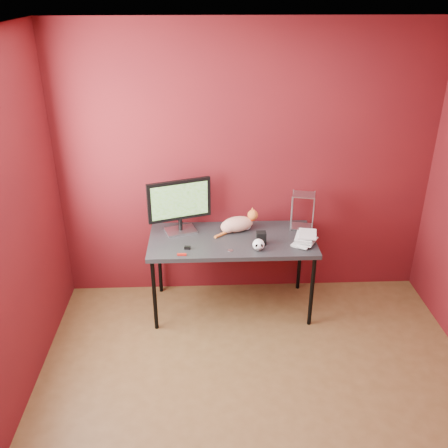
{
  "coord_description": "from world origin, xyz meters",
  "views": [
    {
      "loc": [
        -0.39,
        -2.62,
        2.86
      ],
      "look_at": [
        -0.23,
        1.15,
        1.01
      ],
      "focal_mm": 40.0,
      "sensor_mm": 36.0,
      "label": 1
    }
  ],
  "objects_px": {
    "monitor": "(179,204)",
    "speaker": "(261,239)",
    "desk": "(232,243)",
    "book_stack": "(300,187)",
    "skull_mug": "(258,245)",
    "cat": "(238,224)"
  },
  "relations": [
    {
      "from": "desk",
      "to": "monitor",
      "type": "bearing_deg",
      "value": 161.74
    },
    {
      "from": "desk",
      "to": "cat",
      "type": "xyz_separation_m",
      "value": [
        0.06,
        0.15,
        0.12
      ]
    },
    {
      "from": "desk",
      "to": "book_stack",
      "type": "xyz_separation_m",
      "value": [
        0.57,
        -0.08,
        0.57
      ]
    },
    {
      "from": "monitor",
      "to": "speaker",
      "type": "distance_m",
      "value": 0.8
    },
    {
      "from": "cat",
      "to": "speaker",
      "type": "height_order",
      "value": "cat"
    },
    {
      "from": "cat",
      "to": "speaker",
      "type": "relative_size",
      "value": 3.55
    },
    {
      "from": "desk",
      "to": "skull_mug",
      "type": "height_order",
      "value": "skull_mug"
    },
    {
      "from": "monitor",
      "to": "speaker",
      "type": "height_order",
      "value": "monitor"
    },
    {
      "from": "cat",
      "to": "book_stack",
      "type": "distance_m",
      "value": 0.72
    },
    {
      "from": "cat",
      "to": "speaker",
      "type": "bearing_deg",
      "value": -70.0
    },
    {
      "from": "monitor",
      "to": "book_stack",
      "type": "xyz_separation_m",
      "value": [
        1.04,
        -0.23,
        0.24
      ]
    },
    {
      "from": "monitor",
      "to": "speaker",
      "type": "xyz_separation_m",
      "value": [
        0.72,
        -0.27,
        -0.23
      ]
    },
    {
      "from": "speaker",
      "to": "book_stack",
      "type": "height_order",
      "value": "book_stack"
    },
    {
      "from": "monitor",
      "to": "cat",
      "type": "bearing_deg",
      "value": -19.3
    },
    {
      "from": "speaker",
      "to": "desk",
      "type": "bearing_deg",
      "value": 155.07
    },
    {
      "from": "desk",
      "to": "monitor",
      "type": "xyz_separation_m",
      "value": [
        -0.47,
        0.16,
        0.33
      ]
    },
    {
      "from": "desk",
      "to": "speaker",
      "type": "height_order",
      "value": "speaker"
    },
    {
      "from": "desk",
      "to": "skull_mug",
      "type": "bearing_deg",
      "value": -45.96
    },
    {
      "from": "skull_mug",
      "to": "cat",
      "type": "bearing_deg",
      "value": 112.39
    },
    {
      "from": "skull_mug",
      "to": "book_stack",
      "type": "height_order",
      "value": "book_stack"
    },
    {
      "from": "cat",
      "to": "skull_mug",
      "type": "height_order",
      "value": "cat"
    },
    {
      "from": "skull_mug",
      "to": "speaker",
      "type": "relative_size",
      "value": 0.9
    }
  ]
}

